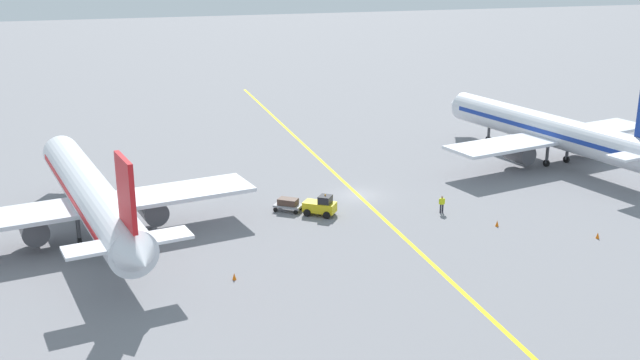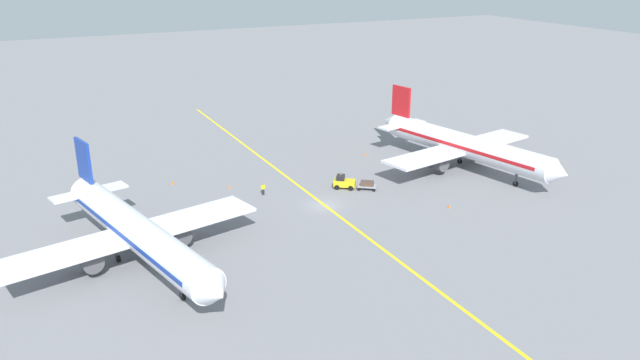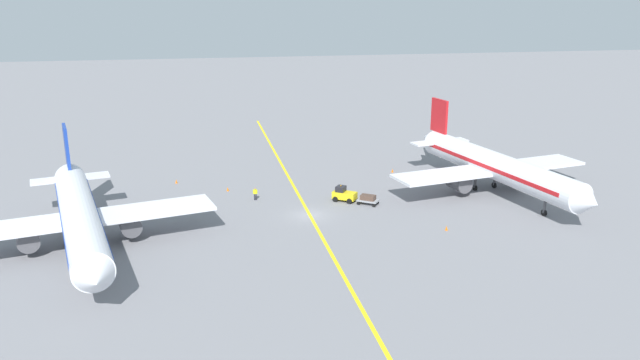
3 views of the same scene
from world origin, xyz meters
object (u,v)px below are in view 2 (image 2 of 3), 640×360
Objects in this scene: ground_crew_worker at (263,189)px; traffic_cone_far_edge at (449,206)px; airplane_at_gate at (463,145)px; airplane_adjacent_stand at (135,231)px; traffic_cone_by_wingtip at (229,186)px; traffic_cone_near_nose at (172,182)px; baggage_cart_trailing at (367,185)px; traffic_cone_mid_apron at (365,154)px; baggage_tug_white at (344,182)px.

traffic_cone_far_edge is at bearing 142.94° from ground_crew_worker.
airplane_at_gate reaches higher than traffic_cone_far_edge.
traffic_cone_by_wingtip is at bearing -133.10° from airplane_adjacent_stand.
airplane_at_gate reaches higher than ground_crew_worker.
ground_crew_worker is at bearing 136.23° from traffic_cone_near_nose.
baggage_cart_trailing is 27.99m from traffic_cone_near_nose.
airplane_adjacent_stand is at bearing 27.83° from traffic_cone_mid_apron.
baggage_cart_trailing is 1.74× the size of ground_crew_worker.
traffic_cone_mid_apron and traffic_cone_by_wingtip have the same top height.
airplane_adjacent_stand is 10.65× the size of baggage_tug_white.
baggage_tug_white is at bearing -36.15° from baggage_cart_trailing.
ground_crew_worker is at bearing -13.56° from baggage_tug_white.
baggage_tug_white is at bearing -1.18° from airplane_at_gate.
airplane_at_gate is 16.99m from traffic_cone_far_edge.
airplane_at_gate is at bearing 162.87° from traffic_cone_near_nose.
traffic_cone_mid_apron is 1.00× the size of traffic_cone_far_edge.
airplane_at_gate is 31.82m from ground_crew_worker.
airplane_adjacent_stand is 34.29m from baggage_cart_trailing.
traffic_cone_by_wingtip is 30.64m from traffic_cone_far_edge.
ground_crew_worker reaches higher than traffic_cone_far_edge.
airplane_at_gate is at bearing 174.36° from ground_crew_worker.
baggage_tug_white reaches higher than traffic_cone_by_wingtip.
airplane_adjacent_stand is at bearing -3.77° from traffic_cone_far_edge.
traffic_cone_mid_apron is (-10.34, -11.74, -0.63)m from baggage_tug_white.
airplane_adjacent_stand reaches higher than traffic_cone_far_edge.
traffic_cone_far_edge is (-6.24, 10.52, -0.49)m from baggage_cart_trailing.
traffic_cone_near_nose is (10.18, -9.75, -0.63)m from ground_crew_worker.
traffic_cone_far_edge is (1.44, 24.20, 0.00)m from traffic_cone_mid_apron.
airplane_adjacent_stand is 64.05× the size of traffic_cone_by_wingtip.
traffic_cone_near_nose is at bearing -1.28° from traffic_cone_mid_apron.
airplane_adjacent_stand reaches higher than baggage_tug_white.
baggage_cart_trailing is 14.59m from ground_crew_worker.
airplane_adjacent_stand is 64.05× the size of traffic_cone_far_edge.
airplane_adjacent_stand is 64.05× the size of traffic_cone_mid_apron.
traffic_cone_mid_apron is at bearing -131.39° from baggage_tug_white.
baggage_cart_trailing is at bearing 4.92° from airplane_at_gate.
airplane_adjacent_stand reaches higher than baggage_cart_trailing.
airplane_at_gate reaches higher than traffic_cone_by_wingtip.
traffic_cone_mid_apron is (-21.51, -9.04, -0.63)m from ground_crew_worker.
baggage_cart_trailing is at bearing -59.30° from traffic_cone_far_edge.
baggage_tug_white is (-30.57, -9.86, -2.81)m from airplane_adjacent_stand.
baggage_tug_white is at bearing -54.45° from traffic_cone_far_edge.
traffic_cone_by_wingtip is at bearing -54.97° from ground_crew_worker.
baggage_tug_white reaches higher than baggage_cart_trailing.
traffic_cone_by_wingtip is (-16.13, -17.23, -3.43)m from airplane_adjacent_stand.
airplane_adjacent_stand is at bearing 32.90° from ground_crew_worker.
traffic_cone_mid_apron is at bearing -170.01° from traffic_cone_by_wingtip.
baggage_cart_trailing is 5.32× the size of traffic_cone_near_nose.
traffic_cone_mid_apron is (-31.69, 0.71, 0.00)m from traffic_cone_near_nose.
airplane_adjacent_stand is at bearing 67.53° from traffic_cone_near_nose.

